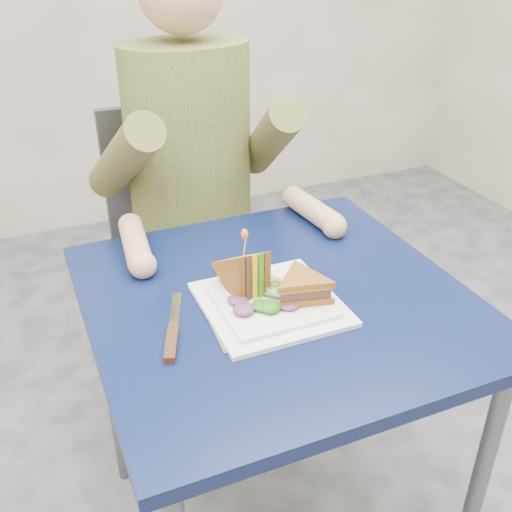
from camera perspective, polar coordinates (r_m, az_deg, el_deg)
name	(u,v)px	position (r m, az deg, el deg)	size (l,w,h in m)	color
table	(277,327)	(1.26, 2.00, -6.75)	(0.75, 0.75, 0.73)	black
chair	(186,237)	(1.86, -6.70, 1.84)	(0.42, 0.40, 0.93)	#47474C
diner	(190,129)	(1.61, -6.29, 11.95)	(0.54, 0.59, 0.74)	#505627
plate	(271,302)	(1.18, 1.40, -4.45)	(0.26, 0.26, 0.02)	white
sandwich_flat	(302,287)	(1.16, 4.41, -3.00)	(0.16, 0.16, 0.05)	brown
sandwich_upright	(245,276)	(1.18, -1.06, -1.88)	(0.09, 0.15, 0.15)	brown
fork	(214,326)	(1.13, -3.99, -6.62)	(0.03, 0.18, 0.01)	silver
knife	(172,337)	(1.10, -7.99, -7.68)	(0.09, 0.21, 0.02)	silver
toothpick	(245,247)	(1.14, -1.09, 0.86)	(0.00, 0.00, 0.06)	tan
toothpick_frill	(245,234)	(1.13, -1.10, 2.10)	(0.01, 0.01, 0.02)	orange
lettuce_spill	(271,290)	(1.18, 1.44, -3.29)	(0.15, 0.13, 0.02)	#337A14
onion_ring	(277,288)	(1.17, 1.98, -3.10)	(0.04, 0.04, 0.01)	#9E4C7A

